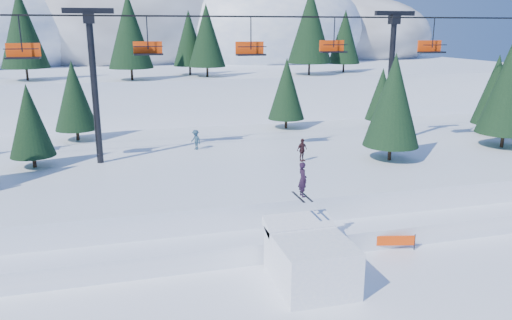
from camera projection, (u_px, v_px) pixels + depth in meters
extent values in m
plane|color=white|center=(319.00, 315.00, 20.65)|extent=(160.00, 160.00, 0.00)
cube|color=white|center=(228.00, 171.00, 37.13)|extent=(70.00, 22.00, 2.50)
cube|color=white|center=(265.00, 230.00, 27.98)|extent=(70.00, 6.00, 1.10)
cube|color=white|center=(166.00, 81.00, 83.35)|extent=(110.00, 60.00, 6.00)
ellipsoid|color=#605B59|center=(124.00, 18.00, 88.55)|extent=(44.00, 39.60, 26.40)
ellipsoid|color=white|center=(266.00, 29.00, 87.60)|extent=(34.00, 30.60, 19.72)
ellipsoid|color=#605B59|center=(354.00, 36.00, 98.57)|extent=(30.00, 27.00, 15.00)
cylinder|color=black|center=(132.00, 74.00, 54.69)|extent=(0.26, 0.26, 1.29)
cone|color=black|center=(129.00, 31.00, 53.51)|extent=(4.80, 4.80, 7.94)
cylinder|color=black|center=(207.00, 72.00, 58.49)|extent=(0.26, 0.26, 1.16)
cone|color=black|center=(207.00, 35.00, 57.44)|extent=(4.31, 4.31, 7.13)
cylinder|color=black|center=(309.00, 69.00, 60.86)|extent=(0.26, 0.26, 1.43)
cone|color=black|center=(310.00, 26.00, 59.56)|extent=(5.32, 5.32, 8.79)
cylinder|color=black|center=(27.00, 74.00, 54.28)|extent=(0.26, 0.26, 1.34)
cone|color=black|center=(22.00, 29.00, 53.05)|extent=(5.00, 5.00, 8.26)
cylinder|color=black|center=(343.00, 68.00, 64.82)|extent=(0.26, 0.26, 1.10)
cone|color=black|center=(345.00, 37.00, 63.82)|extent=(4.07, 4.07, 6.73)
cylinder|color=black|center=(190.00, 70.00, 61.06)|extent=(0.26, 0.26, 1.07)
cone|color=black|center=(189.00, 38.00, 60.08)|extent=(3.98, 3.98, 6.59)
cube|color=white|center=(311.00, 262.00, 22.88)|extent=(3.32, 4.10, 2.25)
cube|color=white|center=(298.00, 224.00, 24.22)|extent=(3.32, 1.44, 0.80)
imported|color=black|center=(303.00, 179.00, 23.51)|extent=(0.44, 0.64, 1.68)
cube|color=black|center=(298.00, 197.00, 23.68)|extent=(0.11, 1.65, 0.03)
cube|color=black|center=(306.00, 196.00, 23.78)|extent=(0.11, 1.65, 0.03)
cylinder|color=black|center=(95.00, 90.00, 33.27)|extent=(0.44, 0.44, 10.00)
cube|color=black|center=(88.00, 11.00, 31.96)|extent=(3.20, 0.35, 0.35)
cube|color=black|center=(89.00, 18.00, 32.08)|extent=(0.70, 0.70, 0.70)
cylinder|color=black|center=(390.00, 81.00, 38.81)|extent=(0.44, 0.44, 10.00)
cube|color=black|center=(395.00, 13.00, 37.51)|extent=(3.20, 0.35, 0.35)
cube|color=black|center=(394.00, 20.00, 37.62)|extent=(0.70, 0.70, 0.70)
cylinder|color=black|center=(258.00, 16.00, 33.69)|extent=(46.00, 0.06, 0.06)
cylinder|color=black|center=(249.00, 17.00, 35.93)|extent=(46.00, 0.06, 0.06)
cylinder|color=black|center=(20.00, 34.00, 30.20)|extent=(0.08, 0.08, 2.20)
cube|color=black|center=(23.00, 58.00, 30.57)|extent=(2.00, 0.75, 0.12)
cube|color=#F33F08|center=(23.00, 50.00, 30.81)|extent=(2.00, 0.10, 0.85)
cylinder|color=black|center=(21.00, 49.00, 30.10)|extent=(2.00, 0.06, 0.06)
cylinder|color=black|center=(147.00, 33.00, 34.38)|extent=(0.08, 0.08, 2.20)
cube|color=black|center=(148.00, 54.00, 34.75)|extent=(2.00, 0.75, 0.12)
cube|color=#F33F08|center=(148.00, 48.00, 34.99)|extent=(2.00, 0.10, 0.85)
cylinder|color=black|center=(148.00, 46.00, 34.28)|extent=(2.00, 0.06, 0.06)
cylinder|color=black|center=(251.00, 33.00, 33.84)|extent=(0.08, 0.08, 2.20)
cube|color=black|center=(251.00, 55.00, 34.21)|extent=(2.00, 0.75, 0.12)
cube|color=#F33F08|center=(250.00, 48.00, 34.45)|extent=(2.00, 0.10, 0.85)
cylinder|color=black|center=(252.00, 47.00, 33.75)|extent=(2.00, 0.06, 0.06)
cylinder|color=black|center=(334.00, 32.00, 37.89)|extent=(0.08, 0.08, 2.20)
cube|color=black|center=(333.00, 52.00, 38.26)|extent=(2.00, 0.75, 0.12)
cube|color=#F33F08|center=(332.00, 46.00, 38.50)|extent=(2.00, 0.10, 0.85)
cylinder|color=black|center=(336.00, 45.00, 37.79)|extent=(2.00, 0.06, 0.06)
cylinder|color=black|center=(434.00, 33.00, 37.41)|extent=(0.08, 0.08, 2.20)
cube|color=black|center=(432.00, 52.00, 37.78)|extent=(2.00, 0.75, 0.12)
cube|color=#F33F08|center=(429.00, 46.00, 38.02)|extent=(2.00, 0.10, 0.85)
cylinder|color=black|center=(435.00, 45.00, 37.32)|extent=(2.00, 0.06, 0.06)
cylinder|color=black|center=(502.00, 140.00, 38.87)|extent=(0.26, 0.26, 1.15)
cone|color=black|center=(509.00, 87.00, 37.82)|extent=(4.26, 4.26, 7.05)
cylinder|color=black|center=(491.00, 129.00, 43.73)|extent=(0.26, 0.26, 0.97)
cone|color=black|center=(496.00, 89.00, 42.85)|extent=(3.59, 3.59, 5.93)
cylinder|color=black|center=(510.00, 117.00, 48.09)|extent=(0.26, 0.26, 1.36)
cylinder|color=black|center=(380.00, 123.00, 46.73)|extent=(0.26, 0.26, 0.77)
cone|color=black|center=(382.00, 94.00, 46.02)|extent=(2.88, 2.88, 4.76)
cylinder|color=black|center=(78.00, 135.00, 41.34)|extent=(0.26, 0.26, 0.92)
cone|color=black|center=(74.00, 95.00, 40.51)|extent=(3.40, 3.40, 5.62)
cylinder|color=black|center=(286.00, 123.00, 46.33)|extent=(0.26, 0.26, 0.90)
cone|color=black|center=(287.00, 89.00, 45.51)|extent=(3.36, 3.36, 5.55)
cylinder|color=black|center=(34.00, 161.00, 33.31)|extent=(0.26, 0.26, 0.78)
cone|color=black|center=(30.00, 120.00, 32.60)|extent=(2.90, 2.90, 4.80)
cylinder|color=black|center=(390.00, 153.00, 35.15)|extent=(0.26, 0.26, 1.04)
cone|color=black|center=(393.00, 100.00, 34.20)|extent=(3.87, 3.87, 6.40)
imported|color=#203620|center=(396.00, 122.00, 44.44)|extent=(0.97, 1.08, 1.85)
imported|color=#264356|center=(196.00, 140.00, 38.09)|extent=(1.00, 1.14, 1.53)
imported|color=#381C20|center=(302.00, 150.00, 34.71)|extent=(1.03, 0.77, 1.62)
cylinder|color=black|center=(363.00, 243.00, 26.54)|extent=(0.06, 0.06, 0.90)
cylinder|color=black|center=(415.00, 242.00, 26.63)|extent=(0.06, 0.06, 0.90)
cube|color=#F33F08|center=(389.00, 241.00, 26.56)|extent=(2.74, 0.67, 0.55)
cylinder|color=black|center=(437.00, 225.00, 28.93)|extent=(0.06, 0.06, 0.90)
cylinder|color=black|center=(479.00, 220.00, 29.63)|extent=(0.06, 0.06, 0.90)
cube|color=#F33F08|center=(459.00, 221.00, 29.26)|extent=(2.80, 0.05, 0.55)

